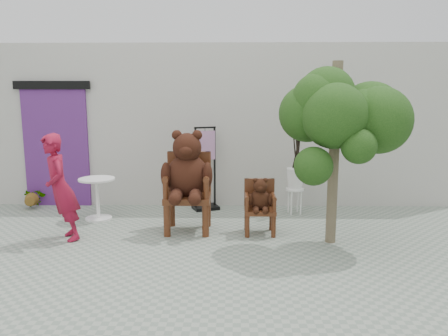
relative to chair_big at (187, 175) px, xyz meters
name	(u,v)px	position (x,y,z in m)	size (l,w,h in m)	color
ground_plane	(210,256)	(0.39, -1.05, -0.87)	(60.00, 60.00, 0.00)	gray
back_wall	(218,125)	(0.39, 2.05, 0.63)	(9.00, 1.00, 3.00)	#B6B3AA
doorway	(56,144)	(-2.61, 1.53, 0.29)	(1.40, 0.11, 2.33)	#54236A
chair_big	(187,175)	(0.00, 0.00, 0.00)	(0.77, 0.82, 1.57)	#3E1C0D
chair_small	(260,201)	(1.10, -0.08, -0.37)	(0.47, 0.47, 0.86)	#3E1C0D
person	(61,188)	(-1.76, -0.47, -0.10)	(0.57, 0.37, 1.55)	maroon
cafe_table	(97,194)	(-1.59, 0.60, -0.43)	(0.60, 0.60, 0.70)	white
display_stand	(205,178)	(0.19, 1.29, -0.29)	(0.55, 0.49, 1.51)	black
stool_bucket	(295,178)	(1.78, 1.02, -0.23)	(0.32, 0.32, 1.45)	white
tree	(348,116)	(2.23, -0.58, 0.93)	(1.76, 1.29, 2.54)	#4E422F
potted_plant	(33,197)	(-3.01, 1.30, -0.66)	(0.38, 0.33, 0.42)	black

